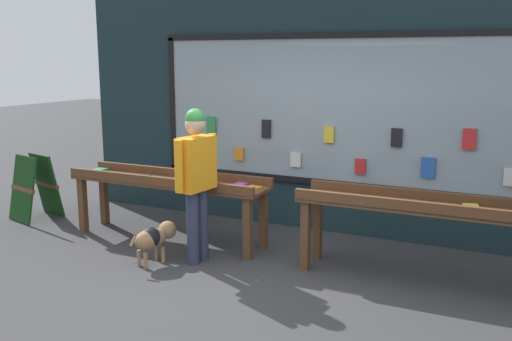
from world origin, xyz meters
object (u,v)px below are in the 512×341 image
Objects in this scene: sandwich_board_sign at (35,187)px; display_table_right at (425,213)px; person_browsing at (196,173)px; small_dog at (154,237)px; display_table_left at (168,186)px.

display_table_right is at bearing 13.64° from sandwich_board_sign.
person_browsing is 1.89× the size of sandwich_board_sign.
display_table_right reaches higher than small_dog.
display_table_left is 3.16m from display_table_right.
display_table_left is at bearing 61.77° from person_browsing.
display_table_left is 2.30m from sandwich_board_sign.
display_table_left is at bearing 179.95° from display_table_right.
sandwich_board_sign is (-2.62, 0.76, 0.16)m from small_dog.
small_dog is at bearing -66.76° from display_table_left.
small_dog is (-0.42, -0.26, -0.73)m from person_browsing.
small_dog is (0.34, -0.78, -0.40)m from display_table_left.
person_browsing is 2.80× the size of small_dog.
person_browsing is at bearing -167.81° from display_table_right.
small_dog is (-2.82, -0.78, -0.43)m from display_table_right.
person_browsing reaches higher than sandwich_board_sign.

